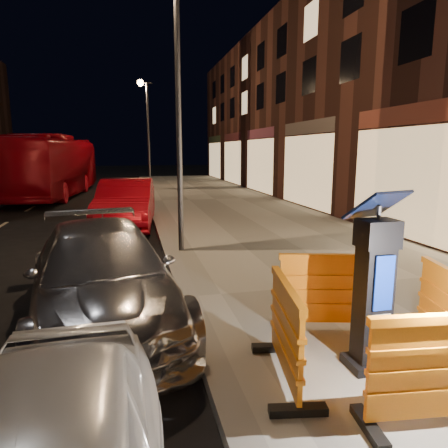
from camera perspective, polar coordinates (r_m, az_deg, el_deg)
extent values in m
plane|color=black|center=(6.47, -5.02, -11.53)|extent=(120.00, 120.00, 0.00)
cube|color=gray|center=(7.44, 18.79, -8.47)|extent=(6.00, 60.00, 0.15)
cube|color=slate|center=(6.44, -5.03, -10.91)|extent=(0.30, 60.00, 0.15)
cube|color=black|center=(4.41, 20.61, -8.43)|extent=(0.66, 0.66, 1.78)
cube|color=orange|center=(3.88, 28.33, -18.05)|extent=(1.33, 0.67, 0.99)
cube|color=orange|center=(5.31, 14.63, -9.38)|extent=(1.37, 0.83, 0.99)
cube|color=orange|center=(4.14, 8.81, -15.03)|extent=(0.73, 1.34, 0.99)
cube|color=orange|center=(5.11, 29.41, -11.22)|extent=(0.81, 1.36, 0.99)
imported|color=#B9B9BF|center=(6.21, -16.69, -12.92)|extent=(2.57, 4.90, 1.36)
imported|color=maroon|center=(13.15, -13.63, -0.40)|extent=(2.02, 4.73, 1.52)
imported|color=#9A0511|center=(22.93, -23.13, 3.61)|extent=(3.48, 11.53, 3.17)
cylinder|color=#3F3F44|center=(9.03, -6.50, 15.07)|extent=(0.12, 0.12, 6.00)
cylinder|color=#3F3F44|center=(23.97, -10.73, 12.08)|extent=(0.12, 0.12, 6.00)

